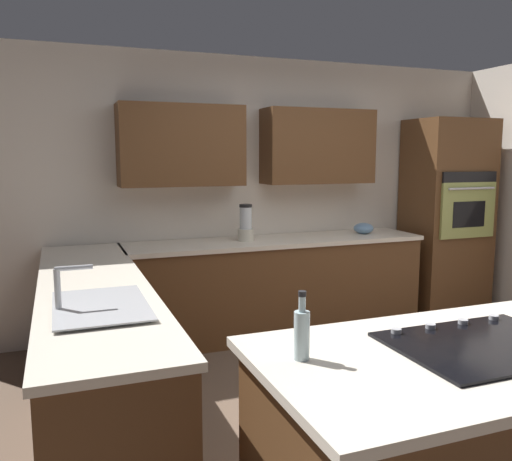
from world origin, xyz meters
name	(u,v)px	position (x,y,z in m)	size (l,w,h in m)	color
ground_plane	(391,410)	(0.00, 0.00, 0.00)	(14.00, 14.00, 0.00)	brown
wall_back	(267,182)	(0.07, -2.04, 1.42)	(6.00, 0.44, 2.60)	silver
lower_cabinets_back	(276,288)	(0.10, -1.72, 0.43)	(2.80, 0.60, 0.86)	brown
countertop_back	(277,241)	(0.10, -1.72, 0.88)	(2.84, 0.64, 0.04)	silver
lower_cabinets_side	(96,356)	(1.82, -0.55, 0.43)	(0.60, 2.90, 0.86)	brown
countertop_side	(93,286)	(1.82, -0.55, 0.88)	(0.64, 2.94, 0.04)	silver
island_base	(479,453)	(0.40, 1.16, 0.43)	(1.83, 0.89, 0.86)	brown
island_top	(485,351)	(0.40, 1.16, 0.88)	(1.91, 0.97, 0.04)	silver
wall_oven	(446,217)	(-1.85, -1.72, 1.03)	(0.80, 0.66, 2.05)	brown
sink_unit	(99,305)	(1.83, 0.05, 0.92)	(0.46, 0.70, 0.23)	#515456
cooktop	(485,344)	(0.40, 1.15, 0.91)	(0.76, 0.56, 0.03)	black
blender	(246,225)	(0.40, -1.74, 1.04)	(0.15, 0.15, 0.33)	beige
mixing_bowl	(364,228)	(-0.85, -1.74, 0.95)	(0.20, 0.20, 0.11)	#668CB2
oil_bottle	(302,333)	(1.16, 1.02, 1.00)	(0.06, 0.06, 0.27)	silver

